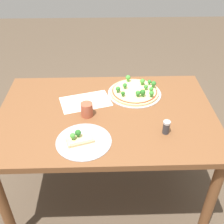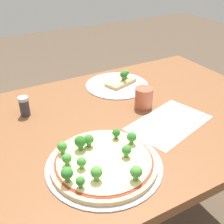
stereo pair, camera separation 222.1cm
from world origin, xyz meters
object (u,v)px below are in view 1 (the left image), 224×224
object	(u,v)px
pizza_tray_whole	(135,91)
condiment_shaker	(166,127)
pizza_tray_slice	(82,140)
dining_table	(107,124)
drinking_cup	(87,110)

from	to	relation	value
pizza_tray_whole	condiment_shaker	distance (m)	0.42
pizza_tray_slice	dining_table	bearing A→B (deg)	62.34
dining_table	drinking_cup	distance (m)	0.17
dining_table	pizza_tray_slice	distance (m)	0.30
condiment_shaker	dining_table	bearing A→B (deg)	148.58
pizza_tray_slice	pizza_tray_whole	bearing A→B (deg)	54.82
dining_table	drinking_cup	world-z (taller)	drinking_cup
pizza_tray_whole	drinking_cup	distance (m)	0.38
pizza_tray_slice	drinking_cup	bearing A→B (deg)	85.29
drinking_cup	pizza_tray_slice	bearing A→B (deg)	-94.71
pizza_tray_whole	drinking_cup	size ratio (longest dim) A/B	4.17
dining_table	drinking_cup	size ratio (longest dim) A/B	15.45
drinking_cup	condiment_shaker	bearing A→B (deg)	-21.48
pizza_tray_whole	drinking_cup	xyz separation A→B (m)	(-0.31, -0.23, 0.03)
dining_table	pizza_tray_whole	size ratio (longest dim) A/B	3.71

